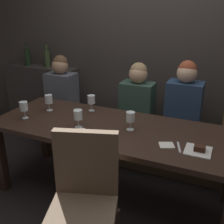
# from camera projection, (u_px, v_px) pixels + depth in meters

# --- Properties ---
(ground) EXTENTS (9.00, 9.00, 0.00)m
(ground) POSITION_uv_depth(u_px,v_px,m) (112.00, 194.00, 2.69)
(ground) COLOR black
(back_wall_tiled) EXTENTS (6.00, 0.12, 3.00)m
(back_wall_tiled) POSITION_uv_depth(u_px,v_px,m) (154.00, 28.00, 3.18)
(back_wall_tiled) COLOR #383330
(back_wall_tiled) RESTS_ON ground
(back_counter) EXTENTS (1.10, 0.28, 0.95)m
(back_counter) POSITION_uv_depth(u_px,v_px,m) (44.00, 98.00, 3.98)
(back_counter) COLOR #2F2B29
(back_counter) RESTS_ON ground
(dining_table) EXTENTS (2.20, 0.84, 0.74)m
(dining_table) POSITION_uv_depth(u_px,v_px,m) (112.00, 135.00, 2.45)
(dining_table) COLOR black
(dining_table) RESTS_ON ground
(banquette_bench) EXTENTS (2.50, 0.44, 0.45)m
(banquette_bench) POSITION_uv_depth(u_px,v_px,m) (136.00, 143.00, 3.20)
(banquette_bench) COLOR #4A3C2E
(banquette_bench) RESTS_ON ground
(chair_near_side) EXTENTS (0.55, 0.55, 0.98)m
(chair_near_side) POSITION_uv_depth(u_px,v_px,m) (84.00, 195.00, 1.82)
(chair_near_side) COLOR #302119
(chair_near_side) RESTS_ON ground
(diner_redhead) EXTENTS (0.36, 0.24, 0.74)m
(diner_redhead) POSITION_uv_depth(u_px,v_px,m) (62.00, 87.00, 3.36)
(diner_redhead) COLOR #4C515B
(diner_redhead) RESTS_ON banquette_bench
(diner_bearded) EXTENTS (0.36, 0.24, 0.73)m
(diner_bearded) POSITION_uv_depth(u_px,v_px,m) (137.00, 98.00, 3.00)
(diner_bearded) COLOR #2D473D
(diner_bearded) RESTS_ON banquette_bench
(diner_far_end) EXTENTS (0.36, 0.24, 0.79)m
(diner_far_end) POSITION_uv_depth(u_px,v_px,m) (184.00, 101.00, 2.82)
(diner_far_end) COLOR navy
(diner_far_end) RESTS_ON banquette_bench
(wine_bottle_dark_red) EXTENTS (0.08, 0.08, 0.33)m
(wine_bottle_dark_red) POSITION_uv_depth(u_px,v_px,m) (28.00, 57.00, 3.81)
(wine_bottle_dark_red) COLOR black
(wine_bottle_dark_red) RESTS_ON back_counter
(wine_bottle_pale_label) EXTENTS (0.08, 0.08, 0.33)m
(wine_bottle_pale_label) POSITION_uv_depth(u_px,v_px,m) (47.00, 58.00, 3.73)
(wine_bottle_pale_label) COLOR #384728
(wine_bottle_pale_label) RESTS_ON back_counter
(wine_glass_far_right) EXTENTS (0.08, 0.08, 0.16)m
(wine_glass_far_right) POSITION_uv_depth(u_px,v_px,m) (78.00, 116.00, 2.36)
(wine_glass_far_right) COLOR silver
(wine_glass_far_right) RESTS_ON dining_table
(wine_glass_far_left) EXTENTS (0.08, 0.08, 0.16)m
(wine_glass_far_left) POSITION_uv_depth(u_px,v_px,m) (24.00, 107.00, 2.55)
(wine_glass_far_left) COLOR silver
(wine_glass_far_left) RESTS_ON dining_table
(wine_glass_near_left) EXTENTS (0.08, 0.08, 0.16)m
(wine_glass_near_left) POSITION_uv_depth(u_px,v_px,m) (91.00, 100.00, 2.74)
(wine_glass_near_left) COLOR silver
(wine_glass_near_left) RESTS_ON dining_table
(wine_glass_end_left) EXTENTS (0.08, 0.08, 0.16)m
(wine_glass_end_left) POSITION_uv_depth(u_px,v_px,m) (49.00, 100.00, 2.75)
(wine_glass_end_left) COLOR silver
(wine_glass_end_left) RESTS_ON dining_table
(wine_glass_center_back) EXTENTS (0.08, 0.08, 0.16)m
(wine_glass_center_back) POSITION_uv_depth(u_px,v_px,m) (131.00, 117.00, 2.31)
(wine_glass_center_back) COLOR silver
(wine_glass_center_back) RESTS_ON dining_table
(espresso_cup) EXTENTS (0.12, 0.12, 0.06)m
(espresso_cup) POSITION_uv_depth(u_px,v_px,m) (82.00, 134.00, 2.22)
(espresso_cup) COLOR white
(espresso_cup) RESTS_ON dining_table
(dessert_plate) EXTENTS (0.19, 0.19, 0.05)m
(dessert_plate) POSITION_uv_depth(u_px,v_px,m) (199.00, 150.00, 2.00)
(dessert_plate) COLOR white
(dessert_plate) RESTS_ON dining_table
(fork_on_table) EXTENTS (0.06, 0.17, 0.01)m
(fork_on_table) POSITION_uv_depth(u_px,v_px,m) (179.00, 147.00, 2.06)
(fork_on_table) COLOR silver
(fork_on_table) RESTS_ON dining_table
(folded_napkin) EXTENTS (0.14, 0.14, 0.01)m
(folded_napkin) POSITION_uv_depth(u_px,v_px,m) (167.00, 145.00, 2.08)
(folded_napkin) COLOR silver
(folded_napkin) RESTS_ON dining_table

